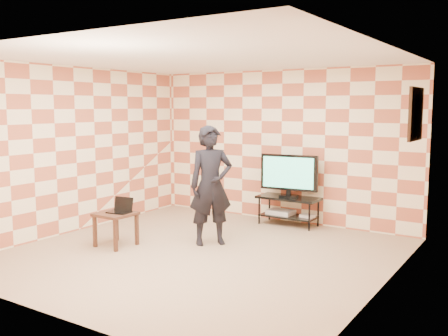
{
  "coord_description": "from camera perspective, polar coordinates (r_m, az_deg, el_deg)",
  "views": [
    {
      "loc": [
        3.95,
        -5.54,
        2.05
      ],
      "look_at": [
        0.0,
        0.6,
        1.15
      ],
      "focal_mm": 40.0,
      "sensor_mm": 36.0,
      "label": 1
    }
  ],
  "objects": [
    {
      "name": "person",
      "position": [
        7.4,
        -1.51,
        -2.01
      ],
      "size": [
        0.75,
        0.77,
        1.78
      ],
      "primitive_type": "imported",
      "rotation": [
        0.0,
        0.0,
        0.84
      ],
      "color": "black",
      "rests_on": "floor"
    },
    {
      "name": "wall_art",
      "position": [
        7.24,
        21.08,
        5.77
      ],
      "size": [
        0.04,
        0.72,
        0.72
      ],
      "color": "black",
      "rests_on": "wall_right"
    },
    {
      "name": "game_console",
      "position": [
        8.65,
        9.5,
        -5.43
      ],
      "size": [
        0.25,
        0.19,
        0.05
      ],
      "primitive_type": "cube",
      "rotation": [
        0.0,
        0.0,
        -0.14
      ],
      "color": "silver",
      "rests_on": "tv_stand"
    },
    {
      "name": "side_table",
      "position": [
        7.55,
        -12.28,
        -5.67
      ],
      "size": [
        0.52,
        0.52,
        0.5
      ],
      "color": "#3E281C",
      "rests_on": "floor"
    },
    {
      "name": "wall_front",
      "position": [
        5.03,
        -19.49,
        -1.36
      ],
      "size": [
        5.0,
        0.02,
        2.7
      ],
      "primitive_type": "cube",
      "color": "#FEEFC5",
      "rests_on": "ground"
    },
    {
      "name": "dvd_player",
      "position": [
        8.85,
        6.5,
        -5.03
      ],
      "size": [
        0.46,
        0.34,
        0.07
      ],
      "primitive_type": "cube",
      "rotation": [
        0.0,
        0.0,
        -0.04
      ],
      "color": "silver",
      "rests_on": "tv_stand"
    },
    {
      "name": "tv_stand",
      "position": [
        8.73,
        7.38,
        -4.14
      ],
      "size": [
        1.07,
        0.48,
        0.5
      ],
      "color": "black",
      "rests_on": "floor"
    },
    {
      "name": "floor",
      "position": [
        7.1,
        -2.66,
        -9.75
      ],
      "size": [
        5.0,
        5.0,
        0.0
      ],
      "primitive_type": "plane",
      "color": "tan",
      "rests_on": "ground"
    },
    {
      "name": "laptop",
      "position": [
        7.54,
        -11.7,
        -4.6
      ],
      "size": [
        0.35,
        0.29,
        0.22
      ],
      "color": "black",
      "rests_on": "side_table"
    },
    {
      "name": "wall_back",
      "position": [
        8.98,
        6.59,
        2.51
      ],
      "size": [
        5.0,
        0.02,
        2.7
      ],
      "primitive_type": "cube",
      "color": "#FEEFC5",
      "rests_on": "ground"
    },
    {
      "name": "wall_right",
      "position": [
        5.77,
        17.94,
        -0.28
      ],
      "size": [
        0.02,
        5.0,
        2.7
      ],
      "primitive_type": "cube",
      "color": "#FEEFC5",
      "rests_on": "ground"
    },
    {
      "name": "ceiling",
      "position": [
        6.83,
        -2.79,
        12.48
      ],
      "size": [
        5.0,
        5.0,
        0.02
      ],
      "primitive_type": "cube",
      "color": "white",
      "rests_on": "wall_back"
    },
    {
      "name": "tv",
      "position": [
        8.64,
        7.43,
        -0.63
      ],
      "size": [
        1.01,
        0.22,
        0.73
      ],
      "color": "black",
      "rests_on": "tv_stand"
    },
    {
      "name": "wall_left",
      "position": [
        8.53,
        -16.53,
        2.03
      ],
      "size": [
        0.02,
        5.0,
        2.7
      ],
      "primitive_type": "cube",
      "color": "#FEEFC5",
      "rests_on": "ground"
    }
  ]
}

